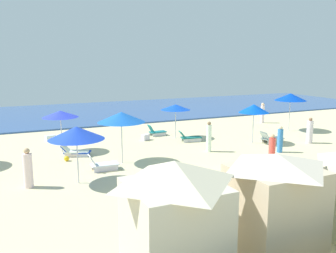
{
  "coord_description": "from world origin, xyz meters",
  "views": [
    {
      "loc": [
        -8.11,
        -12.06,
        5.15
      ],
      "look_at": [
        0.48,
        6.93,
        1.27
      ],
      "focal_mm": 39.36,
      "sensor_mm": 36.0,
      "label": 1
    }
  ],
  "objects_px": {
    "cooler_box_2": "(50,138)",
    "beachgoer_1": "(209,137)",
    "lounge_chair_4_0": "(75,151)",
    "beachgoer_3": "(28,169)",
    "lounge_chair_5_0": "(156,132)",
    "beach_ball_1": "(67,159)",
    "umbrella_2": "(121,117)",
    "beachgoer_5": "(262,113)",
    "umbrella_3": "(291,97)",
    "lounge_chair_4_1": "(75,152)",
    "cabana_1": "(275,202)",
    "beachgoer_4": "(310,131)",
    "umbrella_0": "(254,109)",
    "beachgoer_0": "(272,150)",
    "umbrella_4": "(60,114)",
    "cabana_0": "(174,220)",
    "lounge_chair_5_1": "(190,137)",
    "umbrella_5": "(176,107)",
    "umbrella_6": "(76,133)",
    "lounge_chair_0_0": "(271,138)",
    "beachgoer_2": "(280,140)",
    "cooler_box_0": "(145,137)",
    "lounge_chair_2_0": "(102,164)"
  },
  "relations": [
    {
      "from": "cooler_box_2",
      "to": "beachgoer_1",
      "type": "bearing_deg",
      "value": 124.22
    },
    {
      "from": "lounge_chair_4_0",
      "to": "beachgoer_3",
      "type": "bearing_deg",
      "value": 167.29
    },
    {
      "from": "lounge_chair_5_0",
      "to": "cooler_box_2",
      "type": "relative_size",
      "value": 2.15
    },
    {
      "from": "lounge_chair_5_0",
      "to": "beach_ball_1",
      "type": "distance_m",
      "value": 7.6
    },
    {
      "from": "umbrella_2",
      "to": "beachgoer_5",
      "type": "xyz_separation_m",
      "value": [
        13.79,
        6.45,
        -1.53
      ]
    },
    {
      "from": "beach_ball_1",
      "to": "umbrella_3",
      "type": "bearing_deg",
      "value": 5.67
    },
    {
      "from": "lounge_chair_4_1",
      "to": "beachgoer_1",
      "type": "bearing_deg",
      "value": -82.9
    },
    {
      "from": "cabana_1",
      "to": "beachgoer_4",
      "type": "xyz_separation_m",
      "value": [
        10.68,
        9.34,
        -0.67
      ]
    },
    {
      "from": "umbrella_0",
      "to": "beachgoer_0",
      "type": "relative_size",
      "value": 1.61
    },
    {
      "from": "umbrella_3",
      "to": "cooler_box_2",
      "type": "xyz_separation_m",
      "value": [
        -16.12,
        3.55,
        -2.25
      ]
    },
    {
      "from": "umbrella_4",
      "to": "beachgoer_0",
      "type": "relative_size",
      "value": 1.55
    },
    {
      "from": "cabana_0",
      "to": "lounge_chair_5_1",
      "type": "height_order",
      "value": "cabana_0"
    },
    {
      "from": "beachgoer_3",
      "to": "beachgoer_5",
      "type": "relative_size",
      "value": 1.01
    },
    {
      "from": "beachgoer_1",
      "to": "cabana_0",
      "type": "bearing_deg",
      "value": -169.29
    },
    {
      "from": "cooler_box_2",
      "to": "lounge_chair_4_1",
      "type": "bearing_deg",
      "value": 84.13
    },
    {
      "from": "cabana_1",
      "to": "beachgoer_3",
      "type": "bearing_deg",
      "value": 124.48
    },
    {
      "from": "umbrella_3",
      "to": "beachgoer_0",
      "type": "distance_m",
      "value": 9.32
    },
    {
      "from": "lounge_chair_4_1",
      "to": "beachgoer_5",
      "type": "distance_m",
      "value": 16.23
    },
    {
      "from": "umbrella_5",
      "to": "beach_ball_1",
      "type": "bearing_deg",
      "value": -160.06
    },
    {
      "from": "umbrella_3",
      "to": "umbrella_6",
      "type": "distance_m",
      "value": 16.86
    },
    {
      "from": "lounge_chair_0_0",
      "to": "beachgoer_2",
      "type": "relative_size",
      "value": 0.97
    },
    {
      "from": "lounge_chair_5_1",
      "to": "beach_ball_1",
      "type": "distance_m",
      "value": 7.89
    },
    {
      "from": "beachgoer_1",
      "to": "beachgoer_5",
      "type": "distance_m",
      "value": 10.74
    },
    {
      "from": "cooler_box_0",
      "to": "umbrella_2",
      "type": "bearing_deg",
      "value": 28.25
    },
    {
      "from": "beachgoer_2",
      "to": "cooler_box_0",
      "type": "xyz_separation_m",
      "value": [
        -5.72,
        5.93,
        -0.51
      ]
    },
    {
      "from": "umbrella_0",
      "to": "lounge_chair_4_1",
      "type": "distance_m",
      "value": 10.78
    },
    {
      "from": "lounge_chair_4_1",
      "to": "beachgoer_5",
      "type": "height_order",
      "value": "beachgoer_5"
    },
    {
      "from": "lounge_chair_2_0",
      "to": "umbrella_0",
      "type": "bearing_deg",
      "value": -78.5
    },
    {
      "from": "cabana_1",
      "to": "umbrella_0",
      "type": "bearing_deg",
      "value": 54.65
    },
    {
      "from": "lounge_chair_4_0",
      "to": "umbrella_5",
      "type": "bearing_deg",
      "value": -55.53
    },
    {
      "from": "umbrella_4",
      "to": "beachgoer_3",
      "type": "xyz_separation_m",
      "value": [
        -2.12,
        -5.39,
        -1.37
      ]
    },
    {
      "from": "beachgoer_5",
      "to": "beach_ball_1",
      "type": "distance_m",
      "value": 17.04
    },
    {
      "from": "umbrella_4",
      "to": "umbrella_5",
      "type": "distance_m",
      "value": 7.35
    },
    {
      "from": "beachgoer_0",
      "to": "beachgoer_1",
      "type": "relative_size",
      "value": 0.87
    },
    {
      "from": "lounge_chair_2_0",
      "to": "cooler_box_0",
      "type": "xyz_separation_m",
      "value": [
        4.1,
        5.17,
        -0.1
      ]
    },
    {
      "from": "umbrella_6",
      "to": "lounge_chair_5_1",
      "type": "bearing_deg",
      "value": 32.44
    },
    {
      "from": "lounge_chair_2_0",
      "to": "umbrella_3",
      "type": "height_order",
      "value": "umbrella_3"
    },
    {
      "from": "beachgoer_3",
      "to": "cooler_box_0",
      "type": "relative_size",
      "value": 3.08
    },
    {
      "from": "umbrella_2",
      "to": "cooler_box_0",
      "type": "height_order",
      "value": "umbrella_2"
    },
    {
      "from": "lounge_chair_0_0",
      "to": "lounge_chair_4_0",
      "type": "bearing_deg",
      "value": 80.99
    },
    {
      "from": "cabana_0",
      "to": "lounge_chair_4_1",
      "type": "height_order",
      "value": "cabana_0"
    },
    {
      "from": "umbrella_3",
      "to": "umbrella_4",
      "type": "height_order",
      "value": "umbrella_3"
    },
    {
      "from": "umbrella_3",
      "to": "cabana_1",
      "type": "bearing_deg",
      "value": -133.58
    },
    {
      "from": "cabana_1",
      "to": "lounge_chair_4_1",
      "type": "distance_m",
      "value": 12.65
    },
    {
      "from": "umbrella_0",
      "to": "lounge_chair_5_1",
      "type": "height_order",
      "value": "umbrella_0"
    },
    {
      "from": "lounge_chair_5_0",
      "to": "umbrella_6",
      "type": "relative_size",
      "value": 0.52
    },
    {
      "from": "umbrella_3",
      "to": "lounge_chair_4_1",
      "type": "bearing_deg",
      "value": -177.27
    },
    {
      "from": "cabana_0",
      "to": "lounge_chair_5_0",
      "type": "distance_m",
      "value": 16.49
    },
    {
      "from": "umbrella_3",
      "to": "beachgoer_2",
      "type": "xyz_separation_m",
      "value": [
        -4.85,
        -4.63,
        -1.74
      ]
    },
    {
      "from": "umbrella_3",
      "to": "beachgoer_4",
      "type": "xyz_separation_m",
      "value": [
        -1.65,
        -3.61,
        -1.71
      ]
    }
  ]
}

